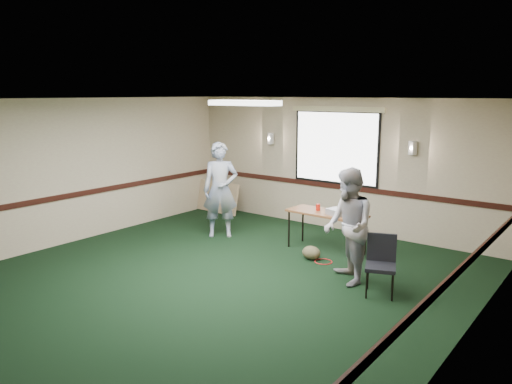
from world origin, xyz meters
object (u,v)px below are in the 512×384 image
Objects in this scene: conference_chair at (381,260)px; person_right at (348,226)px; folding_table at (327,215)px; projector at (337,212)px; person_left at (220,190)px.

person_right reaches higher than conference_chair.
folding_table is 0.27m from projector.
person_right reaches higher than projector.
folding_table is 2.19m from person_left.
conference_chair reaches higher than projector.
person_right reaches higher than folding_table.
projector is at bearing -32.13° from person_left.
folding_table is at bearing -179.72° from projector.
person_left is (-2.38, -0.35, 0.17)m from projector.
person_right is (0.76, -1.08, 0.10)m from projector.
projector is (0.24, -0.07, 0.10)m from folding_table.
folding_table is 1.99m from conference_chair.
conference_chair is 0.49× the size of person_right.
person_right is (3.14, -0.73, -0.07)m from person_left.
folding_table is 4.53× the size of projector.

